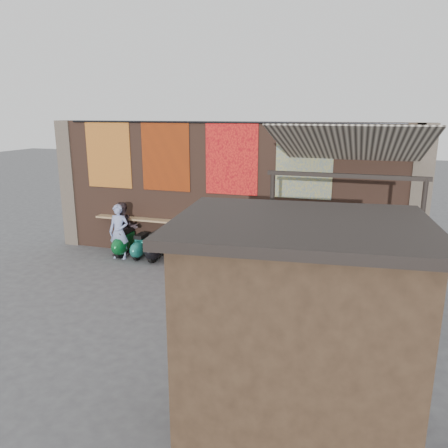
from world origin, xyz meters
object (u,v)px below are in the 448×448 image
scooter_stool_3 (175,250)px  market_stall (296,342)px  shopper_tan (335,276)px  scooter_stool_0 (124,242)px  scooter_stool_2 (157,246)px  diner_left (119,232)px  diner_right (124,230)px  shelf_box (245,222)px  scooter_stool_4 (192,250)px  shopper_grey (331,287)px  scooter_stool_7 (247,256)px  scooter_stool_5 (210,252)px  scooter_stool_6 (230,255)px  scooter_stool_1 (141,246)px  shopper_navy (346,262)px

scooter_stool_3 → market_stall: (4.47, -6.19, 1.11)m
shopper_tan → scooter_stool_0: bearing=99.5°
scooter_stool_2 → scooter_stool_3: 0.56m
diner_left → diner_right: 0.25m
shelf_box → scooter_stool_4: bearing=-170.0°
scooter_stool_0 → shopper_grey: bearing=-21.5°
scooter_stool_2 → diner_left: bearing=-169.8°
scooter_stool_7 → shopper_tan: (2.48, -1.89, 0.38)m
scooter_stool_4 → scooter_stool_5: bearing=-4.6°
diner_left → scooter_stool_6: bearing=-1.1°
shopper_grey → scooter_stool_2: bearing=-0.6°
scooter_stool_2 → diner_right: size_ratio=0.53×
scooter_stool_1 → scooter_stool_4: size_ratio=0.95×
scooter_stool_1 → scooter_stool_6: (2.79, 0.04, 0.00)m
diner_left → shopper_grey: diner_left is taller
scooter_stool_0 → diner_left: (0.02, -0.28, 0.40)m
scooter_stool_5 → market_stall: 7.08m
scooter_stool_2 → shopper_grey: bearing=-24.9°
scooter_stool_0 → scooter_stool_7: bearing=-0.7°
scooter_stool_4 → diner_right: 2.22m
shopper_navy → market_stall: 4.91m
shopper_grey → market_stall: (-0.18, -3.70, 0.70)m
scooter_stool_0 → scooter_stool_3: scooter_stool_0 is taller
scooter_stool_1 → scooter_stool_2: size_ratio=0.87×
scooter_stool_3 → scooter_stool_6: (1.71, -0.02, 0.02)m
scooter_stool_3 → shopper_grey: shopper_grey is taller
scooter_stool_1 → market_stall: market_stall is taller
shopper_navy → scooter_stool_5: bearing=-39.4°
shopper_navy → shopper_grey: (-0.22, -1.17, -0.17)m
shopper_tan → shelf_box: bearing=76.5°
shopper_grey → shopper_tan: (0.04, 0.56, 0.02)m
scooter_stool_6 → scooter_stool_5: bearing=-177.6°
scooter_stool_1 → scooter_stool_7: size_ratio=0.90×
scooter_stool_2 → market_stall: size_ratio=0.30×
scooter_stool_4 → shopper_grey: 4.81m
shelf_box → scooter_stool_7: bearing=-65.8°
diner_right → shopper_grey: (6.26, -2.46, -0.07)m
scooter_stool_2 → scooter_stool_7: size_ratio=1.03×
diner_right → scooter_stool_7: bearing=-32.0°
scooter_stool_2 → market_stall: bearing=-50.6°
scooter_stool_2 → diner_right: diner_right is taller
scooter_stool_7 → shopper_grey: (2.45, -2.44, 0.35)m
scooter_stool_6 → market_stall: market_stall is taller
shopper_grey → scooter_stool_1: bearing=1.3°
scooter_stool_3 → scooter_stool_6: size_ratio=0.95×
scooter_stool_3 → scooter_stool_5: bearing=-2.5°
scooter_stool_4 → shopper_tan: shopper_tan is taller
scooter_stool_3 → shopper_navy: (4.87, -1.32, 0.59)m
shopper_tan → scooter_stool_3: bearing=94.0°
scooter_stool_6 → diner_left: (-3.36, -0.26, 0.46)m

